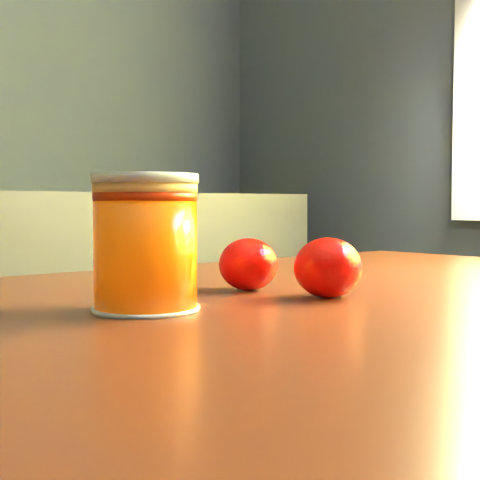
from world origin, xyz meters
TOP-DOWN VIEW (x-y plane):
  - table at (0.96, 0.30)m, footprint 1.14×0.87m
  - juice_glass at (0.76, 0.31)m, footprint 0.09×0.09m
  - orange_front at (0.93, 0.29)m, footprint 0.08×0.08m
  - orange_back at (0.90, 0.37)m, footprint 0.07×0.07m

SIDE VIEW (x-z plane):
  - table at x=0.96m, z-range 0.29..1.08m
  - orange_back at x=0.90m, z-range 0.79..0.84m
  - orange_front at x=0.93m, z-range 0.79..0.84m
  - juice_glass at x=0.76m, z-range 0.79..0.90m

